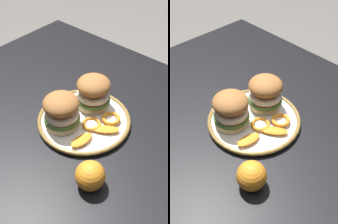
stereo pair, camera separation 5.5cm
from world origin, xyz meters
TOP-DOWN VIEW (x-y plane):
  - dining_table at (0.00, 0.00)m, footprint 1.17×0.83m
  - dinner_plate at (-0.03, -0.03)m, footprint 0.28×0.28m
  - sandwich_half_left at (-0.06, -0.08)m, footprint 0.11×0.11m
  - sandwich_half_right at (-0.05, 0.04)m, footprint 0.12×0.12m
  - orange_peel_curled at (0.01, -0.03)m, footprint 0.07×0.07m
  - orange_peel_strip_long at (0.05, -0.02)m, footprint 0.08×0.07m
  - orange_peel_strip_short at (0.03, -0.10)m, footprint 0.04×0.07m
  - orange_peel_small_curl at (0.04, 0.02)m, footprint 0.06×0.06m
  - whole_orange at (0.12, -0.18)m, footprint 0.07×0.07m

SIDE VIEW (x-z plane):
  - dining_table at x=0.00m, z-range 0.26..1.00m
  - dinner_plate at x=-0.03m, z-range 0.74..0.76m
  - orange_peel_strip_long at x=0.05m, z-range 0.76..0.77m
  - orange_peel_strip_short at x=0.03m, z-range 0.76..0.77m
  - orange_peel_curled at x=0.01m, z-range 0.76..0.77m
  - orange_peel_small_curl at x=0.04m, z-range 0.76..0.77m
  - whole_orange at x=0.12m, z-range 0.74..0.82m
  - sandwich_half_left at x=-0.06m, z-range 0.76..0.86m
  - sandwich_half_right at x=-0.05m, z-range 0.76..0.86m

